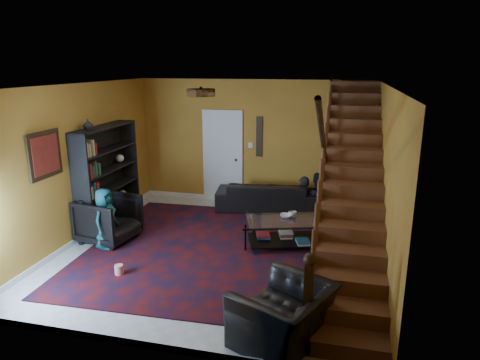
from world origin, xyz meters
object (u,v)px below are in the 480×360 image
object	(u,v)px
bookshelf	(108,179)
coffee_table	(285,231)
armchair_left	(109,219)
armchair_right	(283,315)
sofa	(267,196)

from	to	relation	value
bookshelf	coffee_table	bearing A→B (deg)	-2.96
armchair_left	armchair_right	xyz separation A→B (m)	(3.47, -2.18, -0.07)
armchair_left	armchair_right	bearing A→B (deg)	-112.64
armchair_left	sofa	bearing A→B (deg)	-36.64
coffee_table	armchair_right	bearing A→B (deg)	-82.65
bookshelf	sofa	xyz separation A→B (m)	(2.82, 1.70, -0.64)
sofa	armchair_right	xyz separation A→B (m)	(1.00, -4.55, 0.03)
armchair_left	coffee_table	world-z (taller)	armchair_left
bookshelf	armchair_left	xyz separation A→B (m)	(0.35, -0.67, -0.54)
armchair_right	coffee_table	distance (m)	2.69
armchair_left	coffee_table	size ratio (longest dim) A/B	0.62
bookshelf	armchair_left	world-z (taller)	bookshelf
armchair_left	armchair_right	world-z (taller)	armchair_left
armchair_left	coffee_table	distance (m)	3.16
bookshelf	armchair_right	size ratio (longest dim) A/B	1.87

